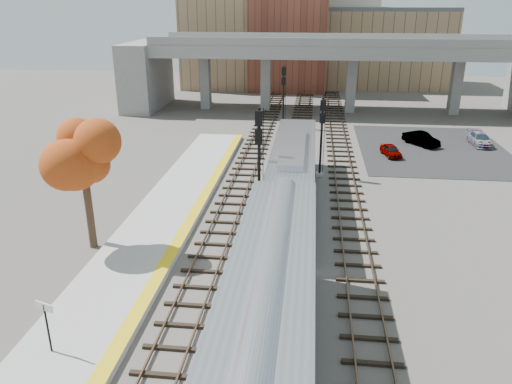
% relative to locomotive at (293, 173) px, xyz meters
% --- Properties ---
extents(ground, '(160.00, 160.00, 0.00)m').
position_rel_locomotive_xyz_m(ground, '(-1.00, -12.50, -2.28)').
color(ground, '#47423D').
rests_on(ground, ground).
extents(platform, '(4.50, 60.00, 0.35)m').
position_rel_locomotive_xyz_m(platform, '(-8.25, -12.50, -2.10)').
color(platform, '#9E9E99').
rests_on(platform, ground).
extents(yellow_strip, '(0.70, 60.00, 0.01)m').
position_rel_locomotive_xyz_m(yellow_strip, '(-6.35, -12.50, -1.92)').
color(yellow_strip, yellow).
rests_on(yellow_strip, platform).
extents(tracks, '(10.70, 95.00, 0.25)m').
position_rel_locomotive_xyz_m(tracks, '(-0.07, -0.00, -2.20)').
color(tracks, black).
rests_on(tracks, ground).
extents(overpass, '(54.00, 12.00, 9.50)m').
position_rel_locomotive_xyz_m(overpass, '(3.92, 32.50, 3.53)').
color(overpass, slate).
rests_on(overpass, ground).
extents(buildings_far, '(43.00, 21.00, 20.60)m').
position_rel_locomotive_xyz_m(buildings_far, '(0.26, 54.07, 5.60)').
color(buildings_far, '#967757').
rests_on(buildings_far, ground).
extents(parking_lot, '(14.00, 18.00, 0.04)m').
position_rel_locomotive_xyz_m(parking_lot, '(13.00, 15.50, -2.26)').
color(parking_lot, black).
rests_on(parking_lot, ground).
extents(locomotive, '(3.02, 19.05, 4.10)m').
position_rel_locomotive_xyz_m(locomotive, '(0.00, 0.00, 0.00)').
color(locomotive, '#A8AAB2').
rests_on(locomotive, ground).
extents(signal_mast_near, '(0.60, 0.64, 7.34)m').
position_rel_locomotive_xyz_m(signal_mast_near, '(-2.10, -2.53, 1.42)').
color(signal_mast_near, '#9E9E99').
rests_on(signal_mast_near, ground).
extents(signal_mast_mid, '(0.60, 0.64, 6.49)m').
position_rel_locomotive_xyz_m(signal_mast_mid, '(2.00, 6.08, 0.83)').
color(signal_mast_mid, '#9E9E99').
rests_on(signal_mast_mid, ground).
extents(signal_mast_far, '(0.60, 0.64, 6.88)m').
position_rel_locomotive_xyz_m(signal_mast_far, '(-2.10, 23.01, 1.10)').
color(signal_mast_far, '#9E9E99').
rests_on(signal_mast_far, ground).
extents(station_sign, '(0.87, 0.35, 2.27)m').
position_rel_locomotive_xyz_m(station_sign, '(-8.86, -17.67, -0.30)').
color(station_sign, black).
rests_on(station_sign, platform).
extents(tree, '(3.60, 3.60, 7.90)m').
position_rel_locomotive_xyz_m(tree, '(-11.28, -8.07, 3.58)').
color(tree, '#382619').
rests_on(tree, ground).
extents(car_a, '(1.95, 3.36, 1.07)m').
position_rel_locomotive_xyz_m(car_a, '(8.60, 12.52, -1.70)').
color(car_a, '#99999E').
rests_on(car_a, parking_lot).
extents(car_b, '(3.44, 4.04, 1.31)m').
position_rel_locomotive_xyz_m(car_b, '(12.09, 16.65, -1.58)').
color(car_b, '#99999E').
rests_on(car_b, parking_lot).
extents(car_c, '(1.76, 4.17, 1.20)m').
position_rel_locomotive_xyz_m(car_c, '(17.95, 17.42, -1.64)').
color(car_c, '#99999E').
rests_on(car_c, parking_lot).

